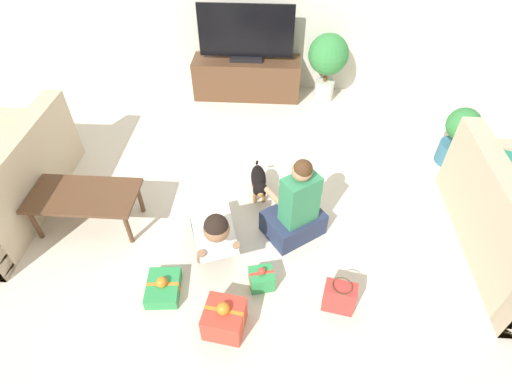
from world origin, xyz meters
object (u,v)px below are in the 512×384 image
Objects in this scene: gift_bag_a at (339,297)px; potted_plant_corner_right at (459,135)px; sofa_left at (5,185)px; dog at (259,181)px; tv_console at (247,78)px; coffee_table at (84,198)px; potted_plant_back_right at (328,59)px; person_sitting at (296,209)px; gift_box_b at (224,318)px; gift_box_a at (163,287)px; gift_box_c at (262,279)px; tv at (246,36)px; person_kneeling at (212,230)px.

potted_plant_corner_right is at bearing 53.77° from gift_bag_a.
sofa_left is 3.28× the size of dog.
tv_console is 2.81m from potted_plant_corner_right.
coffee_table is 1.08× the size of potted_plant_back_right.
person_sitting is 2.70× the size of gift_box_b.
gift_box_b reaches higher than gift_box_a.
coffee_table is 2.88m from tv_console.
tv_console reaches higher than gift_box_b.
dog is (0.29, -2.08, -0.04)m from tv_console.
gift_box_c reaches higher than gift_box_a.
tv reaches higher than potted_plant_back_right.
potted_plant_back_right is at bearing 64.67° from gift_box_a.
tv reaches higher than gift_box_c.
gift_box_b is 1.09× the size of gift_bag_a.
potted_plant_corner_right is at bearing -28.62° from tv_console.
coffee_table is 3.48m from potted_plant_back_right.
person_kneeling is at bearing -112.24° from potted_plant_back_right.
gift_bag_a is (0.35, -0.78, -0.17)m from person_sitting.
potted_plant_back_right is 3.87× the size of gift_box_c.
dog is at bearing -111.24° from potted_plant_back_right.
sofa_left reaches higher than tv_console.
person_kneeling is at bearing 76.68° from sofa_left.
person_sitting reaches higher than coffee_table.
potted_plant_corner_right is at bearing 177.61° from person_sitting.
person_sitting is at bearing -99.61° from potted_plant_back_right.
potted_plant_corner_right is 2.89× the size of gift_box_c.
tv reaches higher than person_kneeling.
person_sitting is at bearing -75.59° from tv.
gift_box_c is (2.59, -0.80, -0.20)m from sofa_left.
person_kneeling is at bearing -91.46° from tv.
person_sitting is at bearing 61.66° from gift_box_b.
person_sitting is (0.73, 0.32, -0.03)m from person_kneeling.
tv is at bearing 91.72° from gift_box_b.
tv_console reaches higher than coffee_table.
potted_plant_corner_right is (2.46, -1.34, -0.48)m from tv.
gift_bag_a is at bearing -67.78° from dog.
gift_bag_a is (2.33, -0.78, -0.21)m from coffee_table.
sofa_left is 2.26× the size of person_kneeling.
gift_box_c is at bearing -102.76° from potted_plant_back_right.
gift_box_b is at bearing -27.36° from gift_box_a.
potted_plant_back_right is 1.15× the size of person_kneeling.
person_sitting is 0.60m from dog.
person_kneeling reaches higher than gift_box_a.
coffee_table is at bearing 144.65° from gift_box_b.
sofa_left is at bearing 162.84° from gift_box_c.
potted_plant_back_right is at bearing 61.07° from dog.
potted_plant_corner_right is at bearing 33.60° from gift_box_a.
gift_bag_a is (3.22, -0.97, -0.14)m from sofa_left.
gift_bag_a is at bearing -73.19° from tv_console.
tv_console is 3.19m from gift_box_c.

